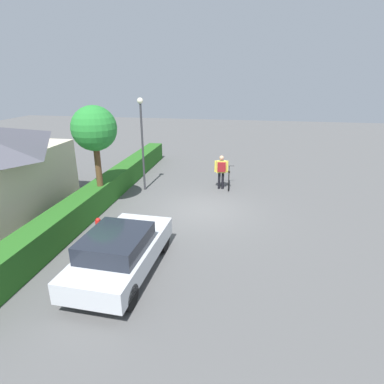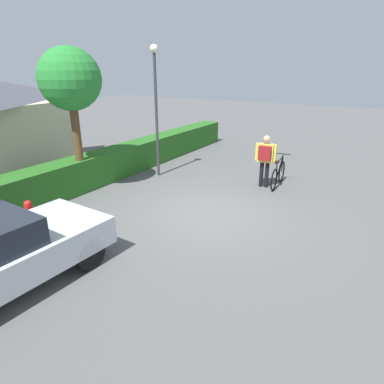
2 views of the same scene
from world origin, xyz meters
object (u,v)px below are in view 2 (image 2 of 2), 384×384
(bicycle, at_px, (278,174))
(person_rider, at_px, (265,156))
(street_lamp, at_px, (156,95))
(fire_hydrant, at_px, (30,216))
(tree_kerbside, at_px, (70,81))

(bicycle, bearing_deg, person_rider, 134.26)
(street_lamp, bearing_deg, fire_hydrant, -179.45)
(street_lamp, bearing_deg, bicycle, -74.71)
(fire_hydrant, bearing_deg, bicycle, -32.75)
(street_lamp, xyz_separation_m, tree_kerbside, (-2.65, 1.06, 0.53))
(fire_hydrant, bearing_deg, tree_kerbside, 23.13)
(person_rider, relative_size, street_lamp, 0.39)
(person_rider, height_order, street_lamp, street_lamp)
(bicycle, distance_m, person_rider, 0.84)
(person_rider, xyz_separation_m, tree_kerbside, (-3.43, 4.85, 2.35))
(tree_kerbside, bearing_deg, bicycle, -54.02)
(tree_kerbside, bearing_deg, street_lamp, -21.79)
(bicycle, bearing_deg, tree_kerbside, 125.98)
(bicycle, xyz_separation_m, street_lamp, (-1.14, 4.16, 2.48))
(bicycle, relative_size, street_lamp, 0.39)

